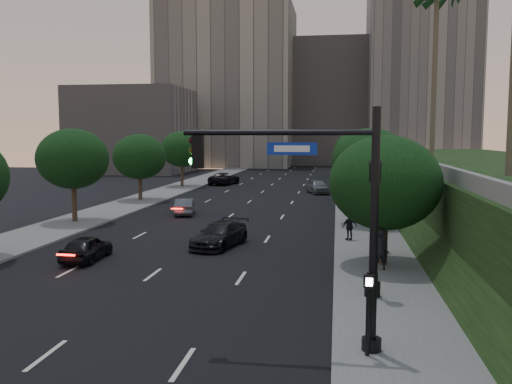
% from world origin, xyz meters
% --- Properties ---
extents(ground, '(160.00, 160.00, 0.00)m').
position_xyz_m(ground, '(0.00, 0.00, 0.00)').
color(ground, black).
rests_on(ground, ground).
extents(road_surface, '(16.00, 140.00, 0.02)m').
position_xyz_m(road_surface, '(0.00, 30.00, 0.01)').
color(road_surface, black).
rests_on(road_surface, ground).
extents(sidewalk_right, '(4.50, 140.00, 0.15)m').
position_xyz_m(sidewalk_right, '(10.25, 30.00, 0.07)').
color(sidewalk_right, slate).
rests_on(sidewalk_right, ground).
extents(sidewalk_left, '(4.50, 140.00, 0.15)m').
position_xyz_m(sidewalk_left, '(-10.25, 30.00, 0.07)').
color(sidewalk_left, slate).
rests_on(sidewalk_left, ground).
extents(embankment, '(18.00, 90.00, 4.00)m').
position_xyz_m(embankment, '(22.00, 28.00, 2.00)').
color(embankment, black).
rests_on(embankment, ground).
extents(parapet_wall, '(0.35, 90.00, 0.70)m').
position_xyz_m(parapet_wall, '(13.50, 28.00, 4.35)').
color(parapet_wall, slate).
rests_on(parapet_wall, embankment).
extents(office_block_left, '(26.00, 20.00, 32.00)m').
position_xyz_m(office_block_left, '(-14.00, 92.00, 16.00)').
color(office_block_left, gray).
rests_on(office_block_left, ground).
extents(office_block_mid, '(22.00, 18.00, 26.00)m').
position_xyz_m(office_block_mid, '(6.00, 102.00, 13.00)').
color(office_block_mid, gray).
rests_on(office_block_mid, ground).
extents(office_block_right, '(20.00, 22.00, 36.00)m').
position_xyz_m(office_block_right, '(24.00, 96.00, 18.00)').
color(office_block_right, gray).
rests_on(office_block_right, ground).
extents(office_block_filler, '(18.00, 16.00, 14.00)m').
position_xyz_m(office_block_filler, '(-26.00, 70.00, 7.00)').
color(office_block_filler, gray).
rests_on(office_block_filler, ground).
extents(tree_right_a, '(5.20, 5.20, 6.24)m').
position_xyz_m(tree_right_a, '(10.30, 8.00, 4.02)').
color(tree_right_a, '#38281C').
rests_on(tree_right_a, ground).
extents(tree_right_b, '(5.20, 5.20, 6.74)m').
position_xyz_m(tree_right_b, '(10.30, 20.00, 4.52)').
color(tree_right_b, '#38281C').
rests_on(tree_right_b, ground).
extents(tree_right_c, '(5.20, 5.20, 6.24)m').
position_xyz_m(tree_right_c, '(10.30, 33.00, 4.02)').
color(tree_right_c, '#38281C').
rests_on(tree_right_c, ground).
extents(tree_right_d, '(5.20, 5.20, 6.74)m').
position_xyz_m(tree_right_d, '(10.30, 47.00, 4.52)').
color(tree_right_d, '#38281C').
rests_on(tree_right_d, ground).
extents(tree_right_e, '(5.20, 5.20, 6.24)m').
position_xyz_m(tree_right_e, '(10.30, 62.00, 4.02)').
color(tree_right_e, '#38281C').
rests_on(tree_right_e, ground).
extents(tree_left_b, '(5.00, 5.00, 6.71)m').
position_xyz_m(tree_left_b, '(-10.30, 18.00, 4.58)').
color(tree_left_b, '#38281C').
rests_on(tree_left_b, ground).
extents(tree_left_c, '(5.00, 5.00, 6.34)m').
position_xyz_m(tree_left_c, '(-10.30, 31.00, 4.21)').
color(tree_left_c, '#38281C').
rests_on(tree_left_c, ground).
extents(tree_left_d, '(5.00, 5.00, 6.71)m').
position_xyz_m(tree_left_d, '(-10.30, 45.00, 4.58)').
color(tree_left_d, '#38281C').
rests_on(tree_left_d, ground).
extents(traffic_signal_mast, '(5.68, 0.56, 7.00)m').
position_xyz_m(traffic_signal_mast, '(8.02, -2.56, 3.67)').
color(traffic_signal_mast, black).
rests_on(traffic_signal_mast, ground).
extents(street_lamp, '(0.64, 0.64, 5.62)m').
position_xyz_m(street_lamp, '(9.46, 2.73, 2.63)').
color(street_lamp, black).
rests_on(street_lamp, ground).
extents(pedestrian_signal, '(0.30, 0.33, 2.50)m').
position_xyz_m(pedestrian_signal, '(8.97, -3.02, 1.57)').
color(pedestrian_signal, black).
rests_on(pedestrian_signal, ground).
extents(sedan_near_left, '(1.61, 3.80, 1.28)m').
position_xyz_m(sedan_near_left, '(-4.21, 7.25, 0.64)').
color(sedan_near_left, black).
rests_on(sedan_near_left, ground).
extents(sedan_mid_left, '(2.11, 4.11, 1.29)m').
position_xyz_m(sedan_mid_left, '(-3.73, 23.20, 0.65)').
color(sedan_mid_left, '#515359').
rests_on(sedan_mid_left, ground).
extents(sedan_far_left, '(3.52, 5.86, 1.52)m').
position_xyz_m(sedan_far_left, '(-6.00, 49.25, 0.76)').
color(sedan_far_left, black).
rests_on(sedan_far_left, ground).
extents(sedan_near_right, '(2.93, 5.05, 1.37)m').
position_xyz_m(sedan_near_right, '(1.63, 11.49, 0.69)').
color(sedan_near_right, black).
rests_on(sedan_near_right, ground).
extents(sedan_far_right, '(3.08, 4.77, 1.51)m').
position_xyz_m(sedan_far_right, '(6.04, 40.35, 0.76)').
color(sedan_far_right, slate).
rests_on(sedan_far_right, ground).
extents(pedestrian_a, '(0.78, 0.60, 1.90)m').
position_xyz_m(pedestrian_a, '(10.06, 6.88, 1.10)').
color(pedestrian_a, black).
rests_on(pedestrian_a, sidewalk_right).
extents(pedestrian_b, '(0.99, 0.82, 1.85)m').
position_xyz_m(pedestrian_b, '(10.37, 10.68, 1.07)').
color(pedestrian_b, black).
rests_on(pedestrian_b, sidewalk_right).
extents(pedestrian_c, '(1.01, 0.80, 1.60)m').
position_xyz_m(pedestrian_c, '(8.85, 13.78, 0.95)').
color(pedestrian_c, black).
rests_on(pedestrian_c, sidewalk_right).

